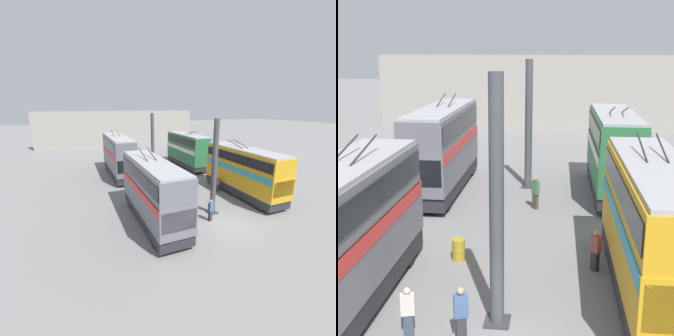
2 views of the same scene
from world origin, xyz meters
TOP-DOWN VIEW (x-y plane):
  - ground_plane at (0.00, 0.00)m, footprint 240.00×240.00m
  - depot_back_wall at (40.30, 0.00)m, footprint 0.50×36.00m
  - support_column_near at (2.44, 0.00)m, footprint 0.82×0.82m
  - support_column_far at (17.76, 0.00)m, footprint 0.82×0.82m
  - bus_left_near at (4.72, -5.15)m, footprint 9.74×2.54m
  - bus_left_far at (16.99, -5.15)m, footprint 9.14×2.54m
  - bus_right_near at (2.98, 5.15)m, footprint 9.35×2.54m
  - bus_right_mid at (16.55, 5.15)m, footprint 10.25×2.54m
  - person_aisle_midway at (13.64, -0.68)m, footprint 0.47×0.47m
  - person_aisle_foreground at (1.32, 0.94)m, footprint 0.37×0.48m
  - person_by_right_row at (1.37, 2.59)m, footprint 0.34×0.47m
  - person_by_left_row at (6.51, -3.40)m, footprint 0.48×0.45m
  - oil_drum at (6.85, 2.19)m, footprint 0.56×0.56m

SIDE VIEW (x-z plane):
  - ground_plane at x=0.00m, z-range 0.00..0.00m
  - oil_drum at x=6.85m, z-range 0.00..0.91m
  - person_by_right_row at x=1.37m, z-range 0.05..1.72m
  - person_by_left_row at x=6.51m, z-range 0.05..1.75m
  - person_aisle_foreground at x=1.32m, z-range 0.06..1.87m
  - person_aisle_midway at x=13.64m, z-range 0.06..1.89m
  - bus_left_near at x=4.72m, z-range 0.03..5.52m
  - bus_left_far at x=16.99m, z-range 0.03..5.60m
  - bus_right_near at x=2.98m, z-range 0.04..5.61m
  - bus_right_mid at x=16.55m, z-range 0.05..5.84m
  - support_column_near at x=2.44m, z-range -0.12..7.85m
  - support_column_far at x=17.76m, z-range -0.12..7.85m
  - depot_back_wall at x=40.30m, z-range 0.00..7.89m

